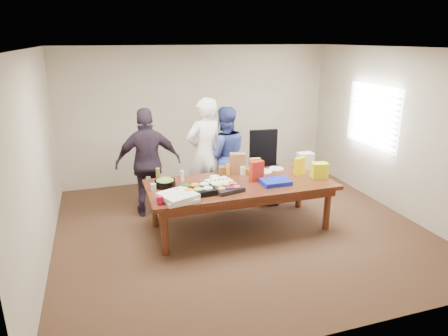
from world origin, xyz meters
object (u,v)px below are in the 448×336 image
object	(u,v)px
person_center	(206,153)
salad_bowl	(165,183)
sheet_cake	(219,182)
office_chair	(268,169)
conference_table	(240,206)
person_right	(225,156)

from	to	relation	value
person_center	salad_bowl	xyz separation A→B (m)	(-0.85, -0.84, -0.16)
sheet_cake	salad_bowl	bearing A→B (deg)	157.33
office_chair	sheet_cake	xyz separation A→B (m)	(-1.18, -0.86, 0.18)
conference_table	person_center	world-z (taller)	person_center
sheet_cake	person_center	bearing A→B (deg)	74.41
conference_table	salad_bowl	world-z (taller)	salad_bowl
person_center	salad_bowl	size ratio (longest dim) A/B	6.26
person_center	salad_bowl	distance (m)	1.20
person_center	conference_table	bearing A→B (deg)	92.99
salad_bowl	sheet_cake	bearing A→B (deg)	-10.81
office_chair	person_center	bearing A→B (deg)	179.15
conference_table	salad_bowl	xyz separation A→B (m)	(-1.11, 0.19, 0.42)
person_right	sheet_cake	distance (m)	1.14
office_chair	person_right	world-z (taller)	person_right
office_chair	sheet_cake	distance (m)	1.47
office_chair	person_right	xyz separation A→B (m)	(-0.76, 0.19, 0.26)
person_center	person_right	distance (m)	0.38
person_right	sheet_cake	size ratio (longest dim) A/B	4.81
salad_bowl	person_right	bearing A→B (deg)	36.72
person_right	sheet_cake	xyz separation A→B (m)	(-0.42, -1.05, -0.08)
person_right	person_center	bearing A→B (deg)	14.84
conference_table	person_right	bearing A→B (deg)	84.90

